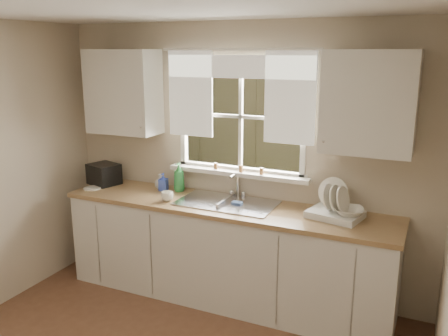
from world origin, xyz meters
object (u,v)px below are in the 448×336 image
at_px(dish_rack, 335,209).
at_px(black_appliance, 104,174).
at_px(soap_bottle_a, 179,177).
at_px(cup, 167,196).

height_order(dish_rack, black_appliance, dish_rack).
xyz_separation_m(dish_rack, black_appliance, (-2.35, 0.02, 0.04)).
bearing_deg(dish_rack, black_appliance, 179.55).
distance_m(dish_rack, soap_bottle_a, 1.54).
relative_size(dish_rack, cup, 4.21).
relative_size(soap_bottle_a, black_appliance, 0.98).
distance_m(soap_bottle_a, cup, 0.34).
bearing_deg(soap_bottle_a, black_appliance, -171.56).
bearing_deg(soap_bottle_a, dish_rack, -2.68).
height_order(dish_rack, cup, dish_rack).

